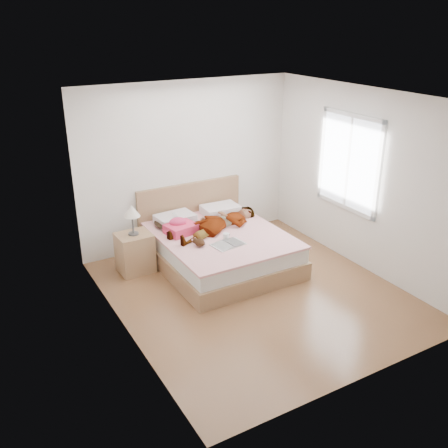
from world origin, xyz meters
The scene contains 11 objects.
ground centered at (0.00, 0.00, 0.00)m, with size 4.00×4.00×0.00m, color #502C19.
woman centered at (0.06, 1.18, 0.62)m, with size 0.61×1.62×0.22m, color white.
hair centered at (-0.51, 1.63, 0.55)m, with size 0.48×0.59×0.09m, color black.
phone centered at (-0.44, 1.58, 0.68)m, with size 0.04×0.09×0.01m, color silver.
room_shell centered at (1.77, 0.30, 1.50)m, with size 4.00×4.00×4.00m.
bed centered at (0.00, 1.04, 0.28)m, with size 1.80×2.08×1.00m.
towel centered at (-0.50, 1.27, 0.60)m, with size 0.48×0.42×0.23m.
magazine centered at (-0.10, 0.56, 0.52)m, with size 0.48×0.35×0.03m.
coffee_mug centered at (-0.03, 0.74, 0.56)m, with size 0.13×0.10×0.09m.
plush_toy centered at (-0.47, 0.73, 0.57)m, with size 0.18×0.22×0.11m.
nightstand centered at (-1.17, 1.40, 0.34)m, with size 0.49×0.44×1.03m.
Camera 1 is at (-3.28, -4.88, 3.47)m, focal length 40.00 mm.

